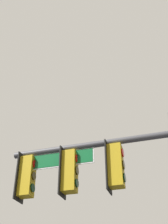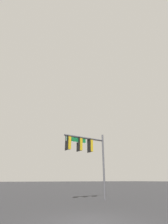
% 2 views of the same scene
% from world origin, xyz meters
% --- Properties ---
extents(ground_plane, '(400.00, 400.00, 0.00)m').
position_xyz_m(ground_plane, '(0.00, 0.00, 0.00)').
color(ground_plane, '#2D2D30').
extents(signal_pole_near, '(4.47, 0.73, 5.98)m').
position_xyz_m(signal_pole_near, '(-3.80, -6.89, 4.42)').
color(signal_pole_near, '#47474C').
rests_on(signal_pole_near, ground_plane).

